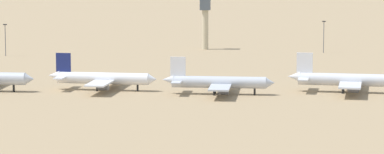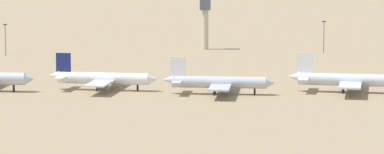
{
  "view_description": "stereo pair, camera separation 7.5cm",
  "coord_description": "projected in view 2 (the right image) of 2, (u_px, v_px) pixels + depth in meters",
  "views": [
    {
      "loc": [
        19.98,
        -345.44,
        49.84
      ],
      "look_at": [
        -9.66,
        -12.63,
        6.0
      ],
      "focal_mm": 90.83,
      "sensor_mm": 36.0,
      "label": 1
    },
    {
      "loc": [
        20.06,
        -345.43,
        49.84
      ],
      "look_at": [
        -9.66,
        -12.63,
        6.0
      ],
      "focal_mm": 90.83,
      "sensor_mm": 36.0,
      "label": 2
    }
  ],
  "objects": [
    {
      "name": "light_pole_west",
      "position": [
        5.0,
        37.0,
        457.99
      ],
      "size": [
        1.8,
        0.5,
        15.19
      ],
      "color": "#59595E",
      "rests_on": "ground"
    },
    {
      "name": "parked_jet_navy_1",
      "position": [
        102.0,
        78.0,
        346.31
      ],
      "size": [
        39.95,
        33.67,
        13.19
      ],
      "rotation": [
        0.0,
        0.0,
        -0.07
      ],
      "color": "white",
      "rests_on": "ground"
    },
    {
      "name": "ground",
      "position": [
        222.0,
        89.0,
        349.39
      ],
      "size": [
        4000.0,
        4000.0,
        0.0
      ],
      "primitive_type": "plane",
      "color": "#9E8460"
    },
    {
      "name": "parked_jet_white_3",
      "position": [
        347.0,
        80.0,
        340.76
      ],
      "size": [
        41.87,
        35.41,
        13.82
      ],
      "rotation": [
        0.0,
        0.0,
        -0.1
      ],
      "color": "silver",
      "rests_on": "ground"
    },
    {
      "name": "light_pole_mid",
      "position": [
        324.0,
        34.0,
        472.0
      ],
      "size": [
        1.8,
        0.5,
        15.63
      ],
      "color": "#59595E",
      "rests_on": "ground"
    },
    {
      "name": "control_tower",
      "position": [
        205.0,
        19.0,
        487.98
      ],
      "size": [
        5.2,
        5.2,
        25.49
      ],
      "color": "#C6B793",
      "rests_on": "ground"
    },
    {
      "name": "parked_jet_white_2",
      "position": [
        218.0,
        82.0,
        336.49
      ],
      "size": [
        39.19,
        32.81,
        12.98
      ],
      "rotation": [
        0.0,
        0.0,
        -0.02
      ],
      "color": "silver",
      "rests_on": "ground"
    }
  ]
}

